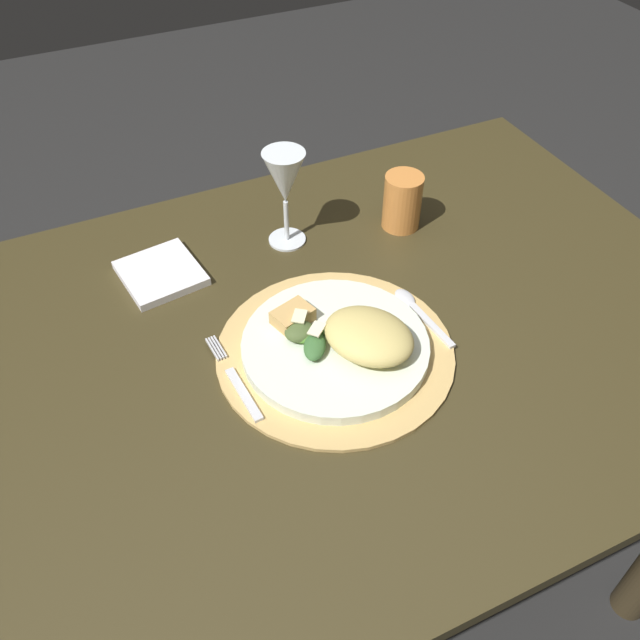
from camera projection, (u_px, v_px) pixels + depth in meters
ground_plane at (317, 565)px, 1.46m from camera, size 6.00×6.00×0.00m
dining_table at (316, 399)px, 1.05m from camera, size 1.26×0.85×0.72m
placemat at (335, 352)px, 0.93m from camera, size 0.33×0.33×0.01m
dinner_plate at (335, 346)px, 0.92m from camera, size 0.26×0.26×0.02m
pasta_serving at (369, 336)px, 0.90m from camera, size 0.15×0.16×0.04m
salad_greens at (307, 336)px, 0.91m from camera, size 0.06×0.09×0.03m
bread_piece at (293, 316)px, 0.94m from camera, size 0.06×0.05×0.02m
fork at (236, 381)px, 0.89m from camera, size 0.02×0.16×0.00m
spoon at (414, 308)px, 0.99m from camera, size 0.03×0.14×0.01m
napkin at (161, 273)px, 1.05m from camera, size 0.13×0.14×0.01m
wine_glass at (285, 181)px, 1.03m from camera, size 0.07×0.07×0.16m
amber_tumbler at (402, 202)px, 1.11m from camera, size 0.06×0.06×0.10m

